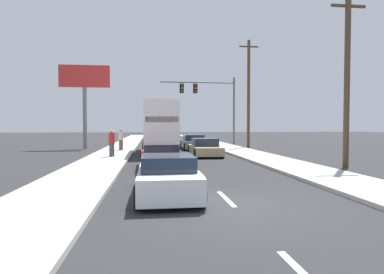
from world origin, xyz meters
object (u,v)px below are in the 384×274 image
Objects in this scene: car_gray at (193,143)px; car_tan at (205,148)px; pedestrian_near_corner at (121,139)px; car_white at (167,177)px; roadside_billboard at (85,88)px; traffic_signal_mast at (205,95)px; utility_pole_near at (347,79)px; box_truck at (159,125)px; utility_pole_mid at (249,93)px; pedestrian_mid_block at (112,143)px; car_red at (160,157)px.

car_tan is (0.00, -6.30, -0.04)m from car_gray.
car_white is at bearing -80.23° from pedestrian_near_corner.
car_tan is at bearing -40.71° from roadside_billboard.
roadside_billboard reaches higher than car_tan.
car_gray is 2.54× the size of pedestrian_near_corner.
traffic_signal_mast is 0.92× the size of utility_pole_near.
pedestrian_near_corner reaches higher than car_gray.
traffic_signal_mast is (5.03, 9.03, 3.19)m from box_truck.
pedestrian_mid_block is (-11.63, -8.24, -4.19)m from utility_pole_mid.
car_white is 2.40× the size of pedestrian_near_corner.
car_red is 0.48× the size of utility_pole_near.
car_white is 25.10m from traffic_signal_mast.
pedestrian_mid_block is (-12.27, 6.16, -3.47)m from utility_pole_near.
pedestrian_near_corner is (-8.07, -7.22, -4.37)m from traffic_signal_mast.
pedestrian_mid_block is at bearing 118.48° from car_red.
roadside_billboard reaches higher than pedestrian_mid_block.
car_red is at bearing -75.12° from pedestrian_near_corner.
pedestrian_mid_block is (3.51, -9.48, -4.56)m from roadside_billboard.
utility_pole_mid reaches higher than box_truck.
pedestrian_mid_block is at bearing -69.70° from roadside_billboard.
box_truck is 2.04× the size of car_gray.
car_tan is 10.18m from utility_pole_near.
roadside_billboard is at bearing 139.29° from car_tan.
car_red is 0.55× the size of roadside_billboard.
car_gray is 6.30m from car_tan.
traffic_signal_mast is 11.68m from pedestrian_near_corner.
utility_pole_mid reaches higher than utility_pole_near.
box_truck is 13.49m from utility_pole_near.
utility_pole_mid is at bearing -4.66° from roadside_billboard.
car_white is (-0.13, -15.06, -1.61)m from box_truck.
box_truck reaches higher than car_white.
pedestrian_mid_block is at bearing -131.85° from box_truck.
utility_pole_near is 14.44m from utility_pole_mid.
car_white is 2.43× the size of pedestrian_mid_block.
car_tan is at bearing 129.73° from utility_pole_near.
car_tan is 7.50m from pedestrian_near_corner.
roadside_billboard is at bearing -165.34° from traffic_signal_mast.
car_gray is 7.12m from utility_pole_mid.
pedestrian_near_corner is at bearing -138.17° from traffic_signal_mast.
traffic_signal_mast is at bearing 56.90° from pedestrian_mid_block.
roadside_billboard is 11.09m from pedestrian_mid_block.
roadside_billboard is (-15.14, 1.23, 0.37)m from utility_pole_mid.
box_truck reaches higher than car_tan.
car_white is 22.09m from utility_pole_mid.
box_truck reaches higher than pedestrian_mid_block.
car_gray is at bearing -170.77° from utility_pole_mid.
utility_pole_near is 17.08m from pedestrian_near_corner.
utility_pole_mid is at bearing 66.47° from car_white.
utility_pole_mid reaches higher than car_gray.
pedestrian_mid_block is (-0.10, -5.31, -0.01)m from pedestrian_near_corner.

